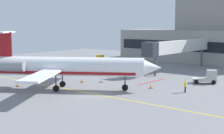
# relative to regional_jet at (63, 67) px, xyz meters

# --- Properties ---
(ground) EXTENTS (120.00, 120.00, 0.11)m
(ground) POSITION_rel_regional_jet_xyz_m (5.53, 0.11, -3.40)
(ground) COLOR slate
(jet_bridge_west) EXTENTS (2.40, 23.37, 6.28)m
(jet_bridge_west) POSITION_rel_regional_jet_xyz_m (3.24, 27.66, 1.55)
(jet_bridge_west) COLOR silver
(jet_bridge_west) RESTS_ON ground
(regional_jet) EXTENTS (24.61, 20.66, 8.40)m
(regional_jet) POSITION_rel_regional_jet_xyz_m (0.00, 0.00, 0.00)
(regional_jet) COLOR white
(regional_jet) RESTS_ON ground
(baggage_tug) EXTENTS (3.74, 3.47, 2.17)m
(baggage_tug) POSITION_rel_regional_jet_xyz_m (-16.01, 25.83, -2.37)
(baggage_tug) COLOR #E5B20C
(baggage_tug) RESTS_ON ground
(pushback_tractor) EXTENTS (4.03, 3.17, 2.21)m
(pushback_tractor) POSITION_rel_regional_jet_xyz_m (14.12, 18.09, -2.36)
(pushback_tractor) COLOR silver
(pushback_tractor) RESTS_ON ground
(marshaller) EXTENTS (0.36, 0.81, 1.86)m
(marshaller) POSITION_rel_regional_jet_xyz_m (14.77, 9.36, -2.42)
(marshaller) COLOR #191E33
(marshaller) RESTS_ON ground
(safety_cone_alpha) EXTENTS (0.47, 0.47, 0.55)m
(safety_cone_alpha) POSITION_rel_regional_jet_xyz_m (9.40, 8.82, -3.11)
(safety_cone_alpha) COLOR orange
(safety_cone_alpha) RESTS_ON ground
(safety_cone_bravo) EXTENTS (0.47, 0.47, 0.55)m
(safety_cone_bravo) POSITION_rel_regional_jet_xyz_m (-2.13, 5.91, -3.11)
(safety_cone_bravo) COLOR orange
(safety_cone_bravo) RESTS_ON ground
(safety_cone_charlie) EXTENTS (0.47, 0.47, 0.55)m
(safety_cone_charlie) POSITION_rel_regional_jet_xyz_m (-6.97, -3.06, -3.11)
(safety_cone_charlie) COLOR orange
(safety_cone_charlie) RESTS_ON ground
(safety_cone_delta) EXTENTS (0.47, 0.47, 0.55)m
(safety_cone_delta) POSITION_rel_regional_jet_xyz_m (0.32, 7.87, -3.11)
(safety_cone_delta) COLOR orange
(safety_cone_delta) RESTS_ON ground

